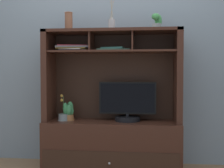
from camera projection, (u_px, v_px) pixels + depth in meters
back_wall at (114, 40)px, 3.30m from camera, size 6.00×0.02×2.80m
media_console at (112, 128)px, 3.09m from camera, size 1.43×0.48×1.47m
tv_monitor at (127, 105)px, 3.07m from camera, size 0.60×0.26×0.41m
potted_orchid at (63, 116)px, 3.10m from camera, size 0.12×0.12×0.28m
potted_fern at (68, 112)px, 3.12m from camera, size 0.13×0.13×0.20m
magazine_stack_left at (114, 49)px, 3.08m from camera, size 0.35×0.25×0.04m
magazine_stack_centre at (73, 48)px, 3.08m from camera, size 0.36×0.27×0.06m
diffuser_bottle at (112, 24)px, 3.02m from camera, size 0.07×0.07×0.31m
potted_succulent at (157, 22)px, 3.01m from camera, size 0.11×0.11×0.17m
ceramic_vase at (69, 21)px, 3.08m from camera, size 0.09×0.09×0.20m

